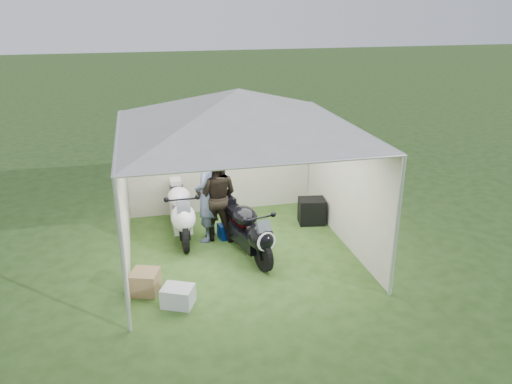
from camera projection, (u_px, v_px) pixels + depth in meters
ground at (240, 251)px, 9.28m from camera, size 80.00×80.00×0.00m
canopy_tent at (238, 114)px, 8.39m from camera, size 5.66×5.66×3.00m
motorcycle_white at (181, 211)px, 9.62m from camera, size 0.47×2.03×1.00m
motorcycle_black at (248, 230)px, 8.89m from camera, size 0.74×1.89×0.94m
paddock_stand at (229, 231)px, 9.75m from camera, size 0.44×0.33×0.29m
person_dark_jacket at (216, 196)px, 9.49m from camera, size 1.03×0.92×1.74m
person_blue_jacket at (207, 194)px, 9.42m from camera, size 0.67×0.79×1.85m
equipment_box at (312, 211)px, 10.36m from camera, size 0.59×0.50×0.53m
crate_0 at (178, 296)px, 7.58m from camera, size 0.57×0.52×0.31m
crate_1 at (145, 282)px, 7.90m from camera, size 0.52×0.52×0.37m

